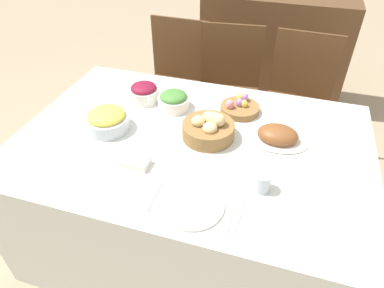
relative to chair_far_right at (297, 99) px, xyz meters
The scene contains 18 objects.
ground_plane 1.13m from the chair_far_right, 116.83° to the right, with size 12.00×12.00×0.00m, color tan.
dining_table 1.03m from the chair_far_right, 116.83° to the right, with size 1.62×1.09×0.73m.
chair_far_right is the anchor object (origin of this frame).
chair_far_center 0.48m from the chair_far_right, behind, with size 0.46×0.46×0.91m.
chair_far_left 0.87m from the chair_far_right, behind, with size 0.43×0.43×0.91m.
sideboard 0.91m from the chair_far_right, 106.40° to the left, with size 1.23×0.44×0.92m.
bread_basket 0.99m from the chair_far_right, 114.22° to the right, with size 0.24×0.24×0.13m.
egg_basket 0.72m from the chair_far_right, 115.86° to the right, with size 0.20×0.20×0.08m.
ham_platter 0.84m from the chair_far_right, 95.89° to the right, with size 0.28×0.20×0.08m.
beet_salad_bowl 1.07m from the chair_far_right, 141.16° to the right, with size 0.16×0.16×0.10m.
pineapple_bowl 1.31m from the chair_far_right, 132.52° to the right, with size 0.21×0.21×0.11m.
green_salad_bowl 0.96m from the chair_far_right, 132.83° to the right, with size 0.16×0.16×0.09m.
dinner_plate 1.36m from the chair_far_right, 104.78° to the right, with size 0.25×0.25×0.01m.
fork 1.40m from the chair_far_right, 110.72° to the right, with size 0.01×0.16×0.00m.
knife 1.33m from the chair_far_right, 98.51° to the right, with size 0.01×0.16×0.00m.
spoon 1.32m from the chair_far_right, 97.20° to the right, with size 0.01×0.16×0.00m.
drinking_cup 1.17m from the chair_far_right, 95.46° to the right, with size 0.07×0.07×0.08m.
butter_dish 1.33m from the chair_far_right, 118.91° to the right, with size 0.12×0.08×0.03m.
Camera 1 is at (0.37, -1.19, 1.69)m, focal length 32.00 mm.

